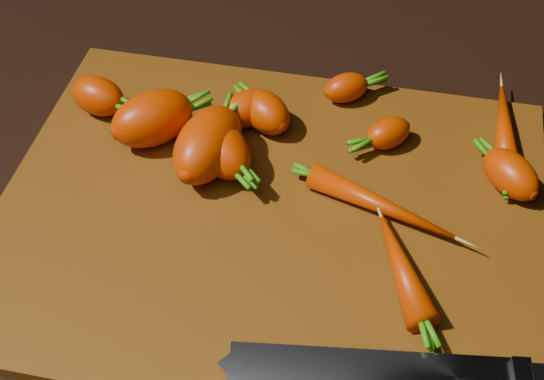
# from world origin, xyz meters

# --- Properties ---
(ground) EXTENTS (2.00, 2.00, 0.01)m
(ground) POSITION_xyz_m (0.00, 0.00, -0.01)
(ground) COLOR black
(cutting_board) EXTENTS (0.50, 0.40, 0.01)m
(cutting_board) POSITION_xyz_m (0.00, 0.00, 0.01)
(cutting_board) COLOR #6B3A0C
(cutting_board) RESTS_ON ground
(carrot_0) EXTENTS (0.10, 0.10, 0.05)m
(carrot_0) POSITION_xyz_m (-0.13, 0.07, 0.04)
(carrot_0) COLOR #C73100
(carrot_0) RESTS_ON cutting_board
(carrot_1) EXTENTS (0.07, 0.07, 0.04)m
(carrot_1) POSITION_xyz_m (-0.03, 0.11, 0.03)
(carrot_1) COLOR #C73100
(carrot_1) RESTS_ON cutting_board
(carrot_2) EXTENTS (0.10, 0.09, 0.05)m
(carrot_2) POSITION_xyz_m (-0.06, 0.05, 0.04)
(carrot_2) COLOR #C73100
(carrot_2) RESTS_ON cutting_board
(carrot_3) EXTENTS (0.07, 0.10, 0.06)m
(carrot_3) POSITION_xyz_m (-0.07, 0.05, 0.04)
(carrot_3) COLOR #C73100
(carrot_3) RESTS_ON cutting_board
(carrot_4) EXTENTS (0.07, 0.07, 0.04)m
(carrot_4) POSITION_xyz_m (-0.05, 0.11, 0.03)
(carrot_4) COLOR #C73100
(carrot_4) RESTS_ON cutting_board
(carrot_5) EXTENTS (0.06, 0.05, 0.03)m
(carrot_5) POSITION_xyz_m (0.05, 0.17, 0.03)
(carrot_5) COLOR #C73100
(carrot_5) RESTS_ON cutting_board
(carrot_6) EXTENTS (0.07, 0.07, 0.04)m
(carrot_6) POSITION_xyz_m (0.21, 0.07, 0.03)
(carrot_6) COLOR #C73100
(carrot_6) RESTS_ON cutting_board
(carrot_7) EXTENTS (0.03, 0.13, 0.03)m
(carrot_7) POSITION_xyz_m (0.21, 0.14, 0.03)
(carrot_7) COLOR #C73100
(carrot_7) RESTS_ON cutting_board
(carrot_8) EXTENTS (0.14, 0.07, 0.03)m
(carrot_8) POSITION_xyz_m (0.10, 0.02, 0.02)
(carrot_8) COLOR #C73100
(carrot_8) RESTS_ON cutting_board
(carrot_9) EXTENTS (0.07, 0.11, 0.03)m
(carrot_9) POSITION_xyz_m (0.12, -0.05, 0.03)
(carrot_9) COLOR #C73100
(carrot_9) RESTS_ON cutting_board
(carrot_10) EXTENTS (0.06, 0.05, 0.03)m
(carrot_10) POSITION_xyz_m (0.10, 0.11, 0.03)
(carrot_10) COLOR #C73100
(carrot_10) RESTS_ON cutting_board
(carrot_11) EXTENTS (0.07, 0.05, 0.04)m
(carrot_11) POSITION_xyz_m (-0.20, 0.10, 0.03)
(carrot_11) COLOR #C73100
(carrot_11) RESTS_ON cutting_board
(knife) EXTENTS (0.35, 0.08, 0.02)m
(knife) POSITION_xyz_m (0.13, -0.15, 0.02)
(knife) COLOR gray
(knife) RESTS_ON cutting_board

